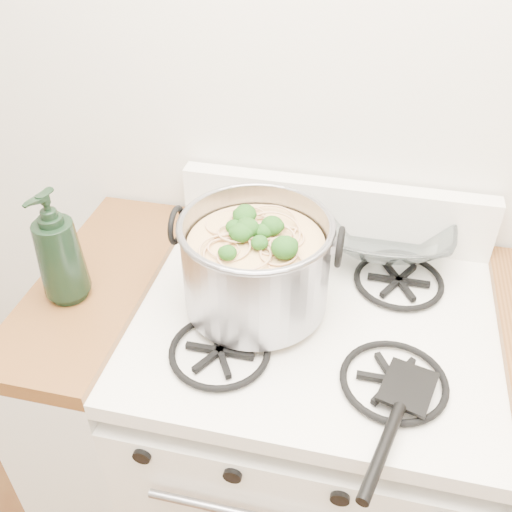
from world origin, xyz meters
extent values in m
plane|color=silver|center=(0.00, 1.60, 1.35)|extent=(3.60, 0.00, 3.60)
cube|color=white|center=(0.00, 1.27, 0.41)|extent=(0.76, 0.65, 0.81)
cube|color=white|center=(0.00, 1.27, 0.88)|extent=(0.76, 0.65, 0.04)
cube|color=black|center=(0.00, 1.27, 0.91)|extent=(0.60, 0.56, 0.02)
cylinder|color=black|center=(-0.28, 0.95, 0.78)|extent=(0.04, 0.03, 0.04)
cylinder|color=black|center=(-0.10, 0.95, 0.78)|extent=(0.04, 0.03, 0.04)
cylinder|color=black|center=(0.10, 0.95, 0.78)|extent=(0.04, 0.03, 0.04)
cube|color=silver|center=(-0.51, 1.27, 0.44)|extent=(0.25, 0.65, 0.88)
cube|color=#593215|center=(-0.51, 1.27, 0.90)|extent=(0.25, 0.65, 0.04)
cylinder|color=gray|center=(-0.13, 1.26, 1.02)|extent=(0.30, 0.30, 0.20)
torus|color=gray|center=(-0.13, 1.26, 1.12)|extent=(0.31, 0.31, 0.01)
torus|color=black|center=(-0.30, 1.26, 1.10)|extent=(0.01, 0.08, 0.08)
torus|color=black|center=(0.04, 1.26, 1.10)|extent=(0.01, 0.08, 0.08)
cylinder|color=tan|center=(-0.13, 1.26, 1.00)|extent=(0.28, 0.28, 0.16)
sphere|color=#1B4813|center=(-0.13, 1.26, 1.10)|extent=(0.04, 0.04, 0.04)
sphere|color=#1B4813|center=(-0.13, 1.26, 1.10)|extent=(0.04, 0.04, 0.04)
sphere|color=#1B4813|center=(-0.13, 1.26, 1.10)|extent=(0.04, 0.04, 0.04)
sphere|color=#1B4813|center=(-0.13, 1.26, 1.10)|extent=(0.04, 0.04, 0.04)
sphere|color=#1B4813|center=(-0.13, 1.26, 1.10)|extent=(0.04, 0.04, 0.04)
sphere|color=#1B4813|center=(-0.13, 1.26, 1.10)|extent=(0.04, 0.04, 0.04)
sphere|color=#1B4813|center=(-0.13, 1.26, 1.10)|extent=(0.04, 0.04, 0.04)
sphere|color=#1B4813|center=(-0.13, 1.26, 1.10)|extent=(0.04, 0.04, 0.04)
sphere|color=#1B4813|center=(-0.13, 1.26, 1.10)|extent=(0.04, 0.04, 0.04)
sphere|color=#1B4813|center=(-0.13, 1.26, 1.10)|extent=(0.04, 0.04, 0.04)
imported|color=white|center=(0.13, 1.54, 0.94)|extent=(0.14, 0.14, 0.03)
imported|color=black|center=(-0.53, 1.20, 1.05)|extent=(0.12, 0.12, 0.26)
camera|label=1|loc=(0.07, 0.37, 1.75)|focal=40.00mm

